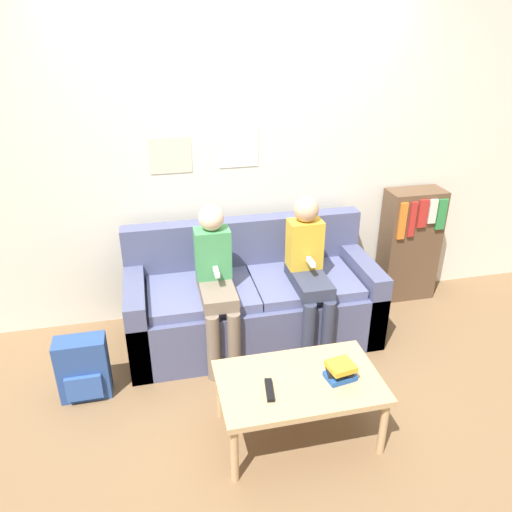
{
  "coord_description": "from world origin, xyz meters",
  "views": [
    {
      "loc": [
        -0.68,
        -2.64,
        2.25
      ],
      "look_at": [
        0.0,
        0.36,
        0.74
      ],
      "focal_mm": 35.0,
      "sensor_mm": 36.0,
      "label": 1
    }
  ],
  "objects": [
    {
      "name": "backpack",
      "position": [
        -1.19,
        0.07,
        0.21
      ],
      "size": [
        0.32,
        0.19,
        0.43
      ],
      "color": "#284789",
      "rests_on": "ground_plane"
    },
    {
      "name": "couch",
      "position": [
        0.0,
        0.5,
        0.29
      ],
      "size": [
        1.82,
        0.76,
        0.86
      ],
      "color": "#4C5175",
      "rests_on": "ground_plane"
    },
    {
      "name": "wall_back",
      "position": [
        -0.0,
        0.97,
        1.3
      ],
      "size": [
        8.0,
        0.06,
        2.6
      ],
      "color": "silver",
      "rests_on": "ground_plane"
    },
    {
      "name": "person_right",
      "position": [
        0.37,
        0.31,
        0.63
      ],
      "size": [
        0.24,
        0.53,
        1.11
      ],
      "color": "#33384C",
      "rests_on": "ground_plane"
    },
    {
      "name": "book_stack",
      "position": [
        0.27,
        -0.58,
        0.45
      ],
      "size": [
        0.18,
        0.16,
        0.1
      ],
      "color": "#23519E",
      "rests_on": "coffee_table"
    },
    {
      "name": "ground_plane",
      "position": [
        0.0,
        0.0,
        0.0
      ],
      "size": [
        10.0,
        10.0,
        0.0
      ],
      "primitive_type": "plane",
      "color": "brown"
    },
    {
      "name": "bookshelf",
      "position": [
        1.43,
        0.8,
        0.49
      ],
      "size": [
        0.46,
        0.26,
        0.96
      ],
      "color": "brown",
      "rests_on": "ground_plane"
    },
    {
      "name": "person_left",
      "position": [
        -0.29,
        0.31,
        0.62
      ],
      "size": [
        0.24,
        0.53,
        1.1
      ],
      "color": "#756656",
      "rests_on": "ground_plane"
    },
    {
      "name": "tv_remote",
      "position": [
        -0.14,
        -0.61,
        0.41
      ],
      "size": [
        0.06,
        0.17,
        0.02
      ],
      "rotation": [
        0.0,
        0.0,
        -0.14
      ],
      "color": "black",
      "rests_on": "coffee_table"
    },
    {
      "name": "coffee_table",
      "position": [
        0.04,
        -0.55,
        0.35
      ],
      "size": [
        0.92,
        0.56,
        0.4
      ],
      "color": "tan",
      "rests_on": "ground_plane"
    }
  ]
}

